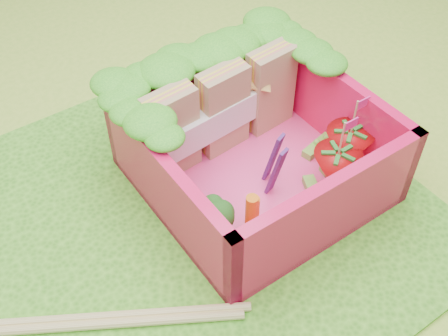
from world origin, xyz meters
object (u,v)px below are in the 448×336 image
object	(u,v)px
broccoli	(217,216)
chopsticks	(14,327)
sandwich_stack	(224,109)
strawberry_left	(335,171)
strawberry_right	(347,149)
bento_box	(257,148)

from	to	relation	value
broccoli	chopsticks	distance (m)	1.16
broccoli	sandwich_stack	bearing A→B (deg)	52.02
broccoli	strawberry_left	world-z (taller)	strawberry_left
broccoli	strawberry_right	size ratio (longest dim) A/B	0.64
broccoli	strawberry_left	bearing A→B (deg)	-7.29
strawberry_left	chopsticks	xyz separation A→B (m)	(-1.91, 0.23, -0.17)
broccoli	bento_box	bearing A→B (deg)	28.60
sandwich_stack	strawberry_left	xyz separation A→B (m)	(0.31, -0.70, -0.13)
broccoli	strawberry_right	xyz separation A→B (m)	(0.96, -0.01, -0.03)
bento_box	broccoli	distance (m)	0.53
strawberry_right	sandwich_stack	bearing A→B (deg)	128.89
strawberry_left	strawberry_right	distance (m)	0.20
strawberry_left	strawberry_right	xyz separation A→B (m)	(0.18, 0.09, 0.00)
broccoli	chopsticks	size ratio (longest dim) A/B	0.16
chopsticks	sandwich_stack	bearing A→B (deg)	16.24
broccoli	strawberry_left	xyz separation A→B (m)	(0.78, -0.10, -0.03)
bento_box	strawberry_right	size ratio (longest dim) A/B	2.47
sandwich_stack	strawberry_right	bearing A→B (deg)	-51.11
broccoli	chopsticks	xyz separation A→B (m)	(-1.13, 0.13, -0.20)
chopsticks	bento_box	bearing A→B (deg)	4.28
strawberry_right	chopsticks	xyz separation A→B (m)	(-2.09, 0.14, -0.17)
sandwich_stack	broccoli	distance (m)	0.77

